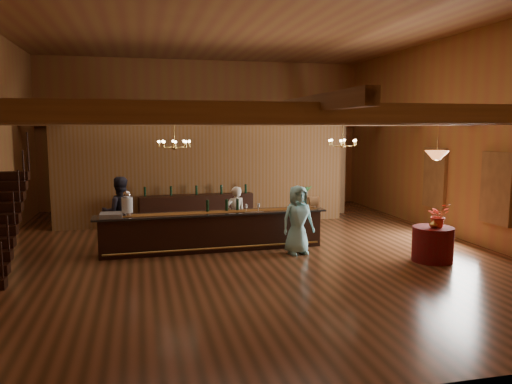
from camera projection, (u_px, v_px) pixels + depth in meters
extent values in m
plane|color=brown|center=(242.00, 249.00, 12.43)|extent=(14.00, 14.00, 0.00)
plane|color=brown|center=(242.00, 21.00, 11.73)|extent=(14.00, 14.00, 0.00)
cube|color=#95562E|center=(205.00, 134.00, 18.84)|extent=(12.00, 0.10, 5.50)
cube|color=#95562E|center=(373.00, 151.00, 5.32)|extent=(12.00, 0.10, 5.50)
cube|color=#95562E|center=(460.00, 137.00, 13.43)|extent=(0.10, 14.00, 5.50)
cube|color=olive|center=(324.00, 113.00, 6.71)|extent=(11.90, 0.20, 0.28)
cube|color=olive|center=(275.00, 117.00, 9.12)|extent=(11.90, 0.20, 0.28)
cube|color=olive|center=(246.00, 119.00, 11.54)|extent=(11.90, 0.20, 0.28)
cube|color=olive|center=(228.00, 121.00, 13.95)|extent=(11.90, 0.20, 0.28)
cube|color=olive|center=(215.00, 122.00, 16.37)|extent=(11.90, 0.20, 0.28)
cube|color=olive|center=(206.00, 122.00, 18.59)|extent=(11.90, 0.20, 0.28)
cube|color=olive|center=(42.00, 112.00, 10.99)|extent=(0.18, 13.90, 0.22)
cube|color=olive|center=(242.00, 114.00, 12.00)|extent=(0.18, 13.90, 0.22)
cube|color=olive|center=(411.00, 115.00, 13.02)|extent=(0.18, 13.90, 0.22)
cube|color=olive|center=(72.00, 173.00, 15.56)|extent=(0.20, 0.20, 3.20)
cube|color=olive|center=(342.00, 168.00, 17.59)|extent=(0.20, 0.20, 3.20)
cube|color=brown|center=(204.00, 175.00, 15.50)|extent=(9.00, 0.18, 3.10)
cube|color=white|center=(497.00, 188.00, 12.03)|extent=(0.12, 1.05, 1.75)
cube|color=white|center=(435.00, 178.00, 14.54)|extent=(0.12, 1.05, 1.75)
cube|color=black|center=(0.00, 196.00, 10.97)|extent=(1.00, 0.28, 0.20)
cube|color=black|center=(3.00, 186.00, 11.22)|extent=(1.00, 0.28, 0.20)
cube|color=black|center=(6.00, 176.00, 11.46)|extent=(1.00, 0.28, 0.20)
cube|color=black|center=(239.00, 197.00, 17.90)|extent=(1.20, 0.60, 1.10)
cube|color=#A16C41|center=(154.00, 201.00, 17.23)|extent=(1.00, 0.60, 1.00)
cube|color=black|center=(213.00, 232.00, 12.25)|extent=(5.42, 0.77, 0.90)
cube|color=black|center=(213.00, 213.00, 12.19)|extent=(5.70, 0.90, 0.05)
cube|color=maroon|center=(213.00, 212.00, 12.19)|extent=(5.33, 0.54, 0.01)
cylinder|color=#B89143|center=(216.00, 248.00, 11.94)|extent=(5.22, 0.22, 0.05)
cylinder|color=silver|center=(128.00, 214.00, 11.70)|extent=(0.18, 0.18, 0.08)
cylinder|color=silver|center=(127.00, 205.00, 11.67)|extent=(0.26, 0.26, 0.36)
sphere|color=silver|center=(127.00, 194.00, 11.64)|extent=(0.18, 0.18, 0.18)
cube|color=gray|center=(111.00, 215.00, 11.52)|extent=(0.50, 0.50, 0.10)
cube|color=#A16C41|center=(308.00, 203.00, 12.76)|extent=(0.06, 0.06, 0.30)
cube|color=#A16C41|center=(318.00, 202.00, 12.82)|extent=(0.06, 0.06, 0.30)
cylinder|color=#A16C41|center=(313.00, 201.00, 12.79)|extent=(0.24, 0.24, 0.24)
cylinder|color=black|center=(207.00, 206.00, 12.24)|extent=(0.07, 0.07, 0.30)
cylinder|color=black|center=(227.00, 205.00, 12.36)|extent=(0.07, 0.07, 0.30)
cylinder|color=black|center=(237.00, 205.00, 12.44)|extent=(0.07, 0.07, 0.30)
cube|color=black|center=(197.00, 210.00, 15.27)|extent=(3.51, 0.90, 0.98)
cylinder|color=#67060C|center=(433.00, 244.00, 11.26)|extent=(0.91, 0.91, 0.78)
cylinder|color=#B89143|center=(174.00, 134.00, 12.51)|extent=(0.02, 0.02, 0.69)
sphere|color=#B89143|center=(174.00, 148.00, 12.56)|extent=(0.12, 0.12, 0.12)
torus|color=#B89143|center=(174.00, 144.00, 12.55)|extent=(0.80, 0.80, 0.04)
cylinder|color=#B89143|center=(343.00, 133.00, 13.61)|extent=(0.02, 0.02, 0.69)
sphere|color=#B89143|center=(343.00, 146.00, 13.66)|extent=(0.12, 0.12, 0.12)
torus|color=#B89143|center=(343.00, 142.00, 13.64)|extent=(0.80, 0.80, 0.04)
cylinder|color=#B89143|center=(438.00, 137.00, 10.95)|extent=(0.02, 0.02, 0.80)
cone|color=#CB642F|center=(437.00, 155.00, 11.00)|extent=(0.52, 0.52, 0.20)
imported|color=white|center=(236.00, 215.00, 13.03)|extent=(0.61, 0.47, 1.49)
imported|color=#262532|center=(120.00, 213.00, 12.44)|extent=(0.96, 0.80, 1.80)
imported|color=#8DDCE3|center=(298.00, 220.00, 11.86)|extent=(0.87, 0.64, 1.65)
imported|color=#2B682D|center=(304.00, 202.00, 16.43)|extent=(0.69, 0.60, 1.11)
imported|color=red|center=(438.00, 215.00, 11.17)|extent=(0.54, 0.49, 0.54)
imported|color=#B89143|center=(434.00, 221.00, 11.09)|extent=(0.19, 0.19, 0.30)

